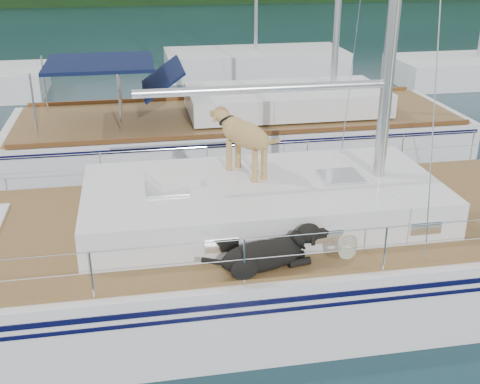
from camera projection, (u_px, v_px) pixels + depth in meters
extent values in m
plane|color=black|center=(211.00, 293.00, 9.40)|extent=(120.00, 120.00, 0.00)
cube|color=white|center=(210.00, 265.00, 9.21)|extent=(12.00, 3.80, 1.40)
cube|color=olive|center=(209.00, 222.00, 8.92)|extent=(11.52, 3.50, 0.06)
cube|color=white|center=(262.00, 200.00, 8.93)|extent=(5.20, 2.50, 0.55)
cylinder|color=silver|center=(264.00, 89.00, 8.28)|extent=(3.60, 0.12, 0.12)
cylinder|color=silver|center=(228.00, 241.00, 7.11)|extent=(10.56, 0.01, 0.01)
cylinder|color=silver|center=(195.00, 147.00, 10.27)|extent=(10.56, 0.01, 0.01)
cube|color=blue|center=(183.00, 185.00, 10.12)|extent=(0.77, 0.57, 0.06)
cube|color=silver|center=(173.00, 179.00, 8.74)|extent=(0.77, 0.72, 0.16)
torus|color=beige|center=(348.00, 243.00, 7.49)|extent=(0.33, 0.12, 0.32)
cube|color=white|center=(238.00, 141.00, 15.00)|extent=(11.00, 3.50, 1.30)
cube|color=olive|center=(238.00, 116.00, 14.74)|extent=(10.56, 3.29, 0.06)
cube|color=white|center=(286.00, 100.00, 14.80)|extent=(4.80, 2.30, 0.55)
cube|color=#0D1736|center=(100.00, 63.00, 13.67)|extent=(2.40, 2.30, 0.08)
cube|color=white|center=(255.00, 64.00, 24.40)|extent=(7.20, 3.00, 1.10)
cube|color=white|center=(476.00, 72.00, 22.99)|extent=(6.40, 3.00, 1.10)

